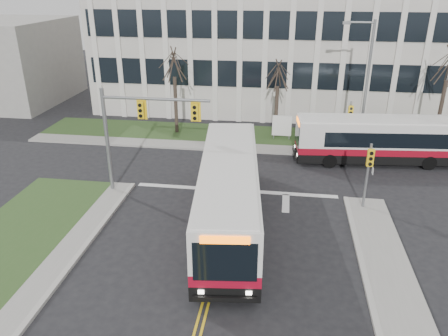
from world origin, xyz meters
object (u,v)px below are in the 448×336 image
(directory_sign, at_px, (282,126))
(bus_cross, at_px, (382,141))
(streetlight, at_px, (365,80))
(bus_main, at_px, (229,195))

(directory_sign, distance_m, bus_cross, 7.67)
(streetlight, xyz_separation_m, directory_sign, (-5.53, 1.30, -4.02))
(streetlight, xyz_separation_m, bus_main, (-7.93, -11.89, -3.50))
(directory_sign, height_order, bus_cross, bus_cross)
(bus_main, distance_m, bus_cross, 13.37)
(streetlight, distance_m, bus_main, 14.71)
(directory_sign, relative_size, bus_main, 0.16)
(directory_sign, bearing_deg, bus_cross, -27.17)
(bus_main, relative_size, bus_cross, 1.11)
(directory_sign, distance_m, bus_main, 13.41)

